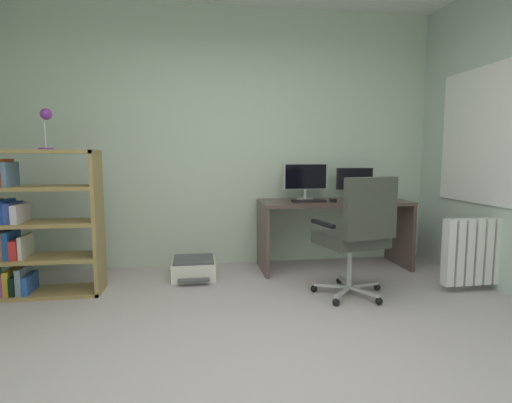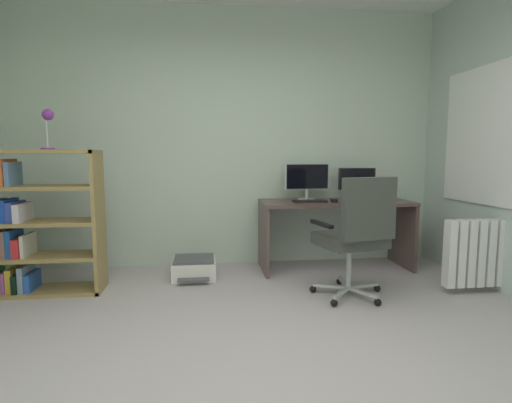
% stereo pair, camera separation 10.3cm
% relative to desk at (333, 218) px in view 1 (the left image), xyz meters
% --- Properties ---
extents(ground_plane, '(4.59, 4.69, 0.02)m').
position_rel_desk_xyz_m(ground_plane, '(-1.10, -1.99, -0.55)').
color(ground_plane, '#B5ABAC').
rests_on(ground_plane, ground).
extents(wall_back, '(4.59, 0.10, 2.77)m').
position_rel_desk_xyz_m(wall_back, '(-1.10, 0.41, 0.84)').
color(wall_back, beige).
rests_on(wall_back, ground).
extents(window_pane, '(0.01, 1.57, 1.18)m').
position_rel_desk_xyz_m(window_pane, '(1.19, -0.89, 0.84)').
color(window_pane, white).
extents(window_frame, '(0.02, 1.65, 1.26)m').
position_rel_desk_xyz_m(window_frame, '(1.18, -0.89, 0.84)').
color(window_frame, white).
extents(desk, '(1.56, 0.62, 0.73)m').
position_rel_desk_xyz_m(desk, '(0.00, 0.00, 0.00)').
color(desk, brown).
rests_on(desk, ground).
extents(monitor_main, '(0.49, 0.18, 0.39)m').
position_rel_desk_xyz_m(monitor_main, '(-0.27, 0.15, 0.41)').
color(monitor_main, '#B2B5B7').
rests_on(monitor_main, desk).
extents(monitor_secondary, '(0.40, 0.18, 0.34)m').
position_rel_desk_xyz_m(monitor_secondary, '(0.29, 0.15, 0.38)').
color(monitor_secondary, '#B2B5B7').
rests_on(monitor_secondary, desk).
extents(keyboard, '(0.34, 0.14, 0.02)m').
position_rel_desk_xyz_m(keyboard, '(-0.30, -0.10, 0.19)').
color(keyboard, black).
rests_on(keyboard, desk).
extents(computer_mouse, '(0.07, 0.11, 0.03)m').
position_rel_desk_xyz_m(computer_mouse, '(-0.05, -0.12, 0.20)').
color(computer_mouse, black).
rests_on(computer_mouse, desk).
extents(office_chair, '(0.64, 0.67, 1.03)m').
position_rel_desk_xyz_m(office_chair, '(-0.13, -0.93, 0.03)').
color(office_chair, '#B7BABC').
rests_on(office_chair, ground).
extents(bookshelf, '(0.96, 0.35, 1.25)m').
position_rel_desk_xyz_m(bookshelf, '(-2.87, -0.42, 0.05)').
color(bookshelf, '#9B8049').
rests_on(bookshelf, ground).
extents(desk_lamp, '(0.12, 0.11, 0.34)m').
position_rel_desk_xyz_m(desk_lamp, '(-2.66, -0.42, 0.94)').
color(desk_lamp, '#7C3096').
rests_on(desk_lamp, bookshelf).
extents(printer, '(0.42, 0.49, 0.20)m').
position_rel_desk_xyz_m(printer, '(-1.47, -0.14, -0.45)').
color(printer, silver).
rests_on(printer, ground).
extents(radiator, '(0.80, 0.10, 0.59)m').
position_rel_desk_xyz_m(radiator, '(1.10, -0.89, -0.19)').
color(radiator, white).
rests_on(radiator, ground).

